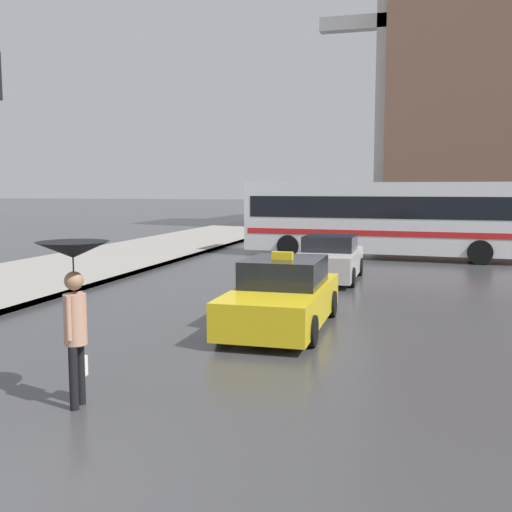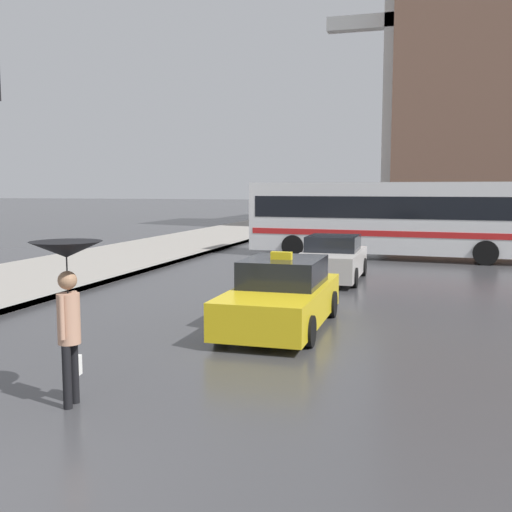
% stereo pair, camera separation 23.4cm
% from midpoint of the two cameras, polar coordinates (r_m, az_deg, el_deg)
% --- Properties ---
extents(taxi, '(1.91, 4.41, 1.62)m').
position_cam_midpoint_polar(taxi, '(12.72, 2.03, -3.85)').
color(taxi, gold).
rests_on(taxi, ground_plane).
extents(sedan_red, '(1.91, 4.08, 1.43)m').
position_cam_midpoint_polar(sedan_red, '(19.43, 6.65, -0.33)').
color(sedan_red, '#B7B2AD').
rests_on(sedan_red, ground_plane).
extents(city_bus, '(11.59, 3.29, 3.20)m').
position_cam_midpoint_polar(city_bus, '(26.02, 11.51, 3.76)').
color(city_bus, silver).
rests_on(city_bus, ground_plane).
extents(pedestrian_with_umbrella, '(0.95, 0.95, 2.25)m').
position_cam_midpoint_polar(pedestrian_with_umbrella, '(8.32, -17.73, -2.12)').
color(pedestrian_with_umbrella, black).
rests_on(pedestrian_with_umbrella, ground_plane).
extents(building_tower_near, '(14.46, 9.54, 25.08)m').
position_cam_midpoint_polar(building_tower_near, '(45.03, 22.21, 18.30)').
color(building_tower_near, brown).
rests_on(building_tower_near, ground_plane).
extents(monument_cross, '(8.43, 0.90, 19.16)m').
position_cam_midpoint_polar(monument_cross, '(42.14, 11.87, 17.16)').
color(monument_cross, white).
rests_on(monument_cross, ground_plane).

